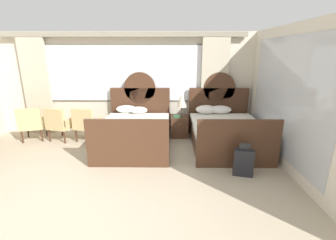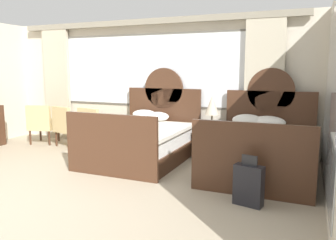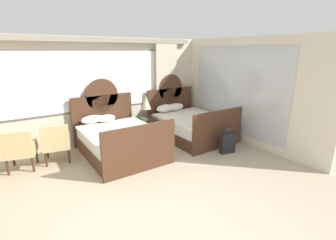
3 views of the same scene
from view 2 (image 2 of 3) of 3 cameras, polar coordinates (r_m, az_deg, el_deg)
name	(u,v)px [view 2 (image 2 of 3)]	position (r m, az deg, el deg)	size (l,w,h in m)	color
ground_plane	(8,212)	(4.52, -25.35, -13.86)	(24.00, 24.00, 0.00)	tan
wall_back_window	(149,80)	(7.26, -3.21, 6.77)	(6.88, 0.22, 2.70)	beige
wall_right_mirror	(336,96)	(4.37, 26.53, 3.60)	(0.08, 4.39, 2.70)	beige
bed_near_window	(142,140)	(6.23, -4.35, -3.47)	(1.60, 2.12, 1.68)	#472B1C
bed_near_mirror	(261,151)	(5.61, 15.46, -5.06)	(1.60, 2.12, 1.68)	#472B1C
nightstand_between_beds	(209,142)	(6.50, 6.95, -3.72)	(0.45, 0.47, 0.56)	#472B1C
table_lamp_on_nightstand	(212,105)	(6.35, 7.45, 2.46)	(0.27, 0.27, 0.62)	brown
book_on_nightstand	(204,127)	(6.38, 6.14, -1.24)	(0.18, 0.26, 0.03)	#285133
armchair_by_window_left	(94,127)	(7.16, -12.35, -1.15)	(0.65, 0.65, 0.87)	tan
armchair_by_window_centre	(68,125)	(7.57, -16.56, -0.79)	(0.67, 0.67, 0.87)	tan
armchair_by_window_right	(42,123)	(8.03, -20.44, -0.45)	(0.67, 0.67, 0.87)	tan
suitcase_on_floor	(249,185)	(4.32, 13.45, -10.62)	(0.38, 0.22, 0.63)	black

